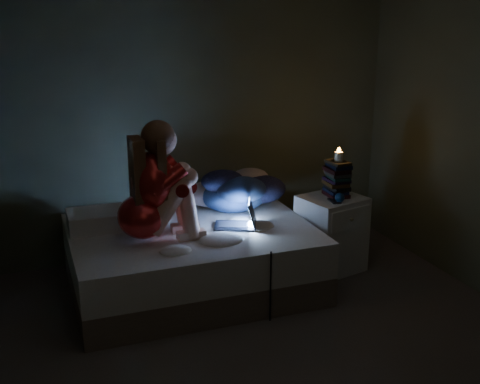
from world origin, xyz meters
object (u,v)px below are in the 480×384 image
candle (339,158)px  woman (141,183)px  nightstand (331,233)px  laptop (235,213)px  phone (331,201)px  bed (192,258)px

candle → woman: bearing=-176.0°
nightstand → candle: 0.65m
woman → laptop: 0.81m
phone → candle: bearing=65.4°
nightstand → phone: 0.35m
nightstand → phone: size_ratio=4.66×
bed → nightstand: nightstand is taller
candle → phone: size_ratio=0.57×
laptop → nightstand: size_ratio=0.50×
laptop → woman: bearing=-153.4°
bed → nightstand: size_ratio=2.87×
nightstand → candle: size_ratio=8.15×
nightstand → woman: bearing=169.5°
laptop → phone: (0.82, -0.05, 0.03)m
bed → candle: bearing=-1.2°
bed → nightstand: bearing=-2.5°
bed → woman: (-0.41, -0.14, 0.71)m
woman → laptop: (0.74, 0.04, -0.34)m
bed → laptop: size_ratio=5.75×
nightstand → phone: (-0.07, -0.10, 0.33)m
woman → phone: woman is taller
laptop → phone: bearing=19.6°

